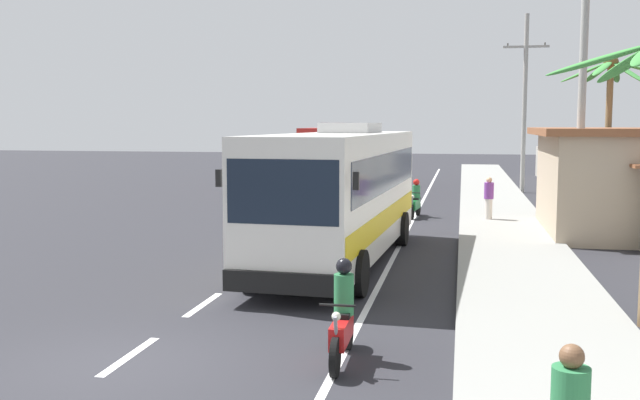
% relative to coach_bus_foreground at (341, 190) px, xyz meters
% --- Properties ---
extents(ground_plane, '(160.00, 160.00, 0.00)m').
position_rel_coach_bus_foreground_xyz_m(ground_plane, '(-2.05, -8.93, -1.97)').
color(ground_plane, '#28282D').
extents(sidewalk_kerb, '(3.20, 90.00, 0.14)m').
position_rel_coach_bus_foreground_xyz_m(sidewalk_kerb, '(4.75, 1.07, -1.90)').
color(sidewalk_kerb, gray).
rests_on(sidewalk_kerb, ground).
extents(lane_markings, '(3.55, 71.00, 0.01)m').
position_rel_coach_bus_foreground_xyz_m(lane_markings, '(-0.03, 5.67, -1.97)').
color(lane_markings, white).
rests_on(lane_markings, ground).
extents(boundary_wall, '(0.24, 60.00, 2.11)m').
position_rel_coach_bus_foreground_xyz_m(boundary_wall, '(8.55, 5.07, -0.91)').
color(boundary_wall, '#9E998E').
rests_on(boundary_wall, ground).
extents(coach_bus_foreground, '(3.38, 10.82, 3.79)m').
position_rel_coach_bus_foreground_xyz_m(coach_bus_foreground, '(0.00, 0.00, 0.00)').
color(coach_bus_foreground, silver).
rests_on(coach_bus_foreground, ground).
extents(coach_bus_far_lane, '(3.00, 12.17, 3.80)m').
position_rel_coach_bus_foreground_xyz_m(coach_bus_far_lane, '(-3.74, 22.47, 0.01)').
color(coach_bus_far_lane, red).
rests_on(coach_bus_far_lane, ground).
extents(motorcycle_beside_bus, '(0.56, 1.96, 1.54)m').
position_rel_coach_bus_foreground_xyz_m(motorcycle_beside_bus, '(1.39, 9.89, -1.34)').
color(motorcycle_beside_bus, black).
rests_on(motorcycle_beside_bus, ground).
extents(motorcycle_trailing, '(0.56, 1.96, 1.64)m').
position_rel_coach_bus_foreground_xyz_m(motorcycle_trailing, '(1.39, -8.07, -1.30)').
color(motorcycle_trailing, black).
rests_on(motorcycle_trailing, ground).
extents(pedestrian_near_kerb, '(0.36, 0.36, 1.61)m').
position_rel_coach_bus_foreground_xyz_m(pedestrian_near_kerb, '(4.23, 8.84, -0.99)').
color(pedestrian_near_kerb, beige).
rests_on(pedestrian_near_kerb, sidewalk_kerb).
extents(utility_pole_mid, '(1.91, 0.24, 10.33)m').
position_rel_coach_bus_foreground_xyz_m(utility_pole_mid, '(6.77, 4.34, 3.38)').
color(utility_pole_mid, '#9E9E99').
rests_on(utility_pole_mid, ground).
extents(utility_pole_far, '(2.40, 0.24, 9.59)m').
position_rel_coach_bus_foreground_xyz_m(utility_pole_far, '(6.44, 21.45, 3.02)').
color(utility_pole_far, '#9E9E99').
rests_on(utility_pole_far, ground).
extents(palm_nearest, '(3.81, 3.62, 6.37)m').
position_rel_coach_bus_foreground_xyz_m(palm_nearest, '(8.73, 10.51, 2.91)').
color(palm_nearest, brown).
rests_on(palm_nearest, ground).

